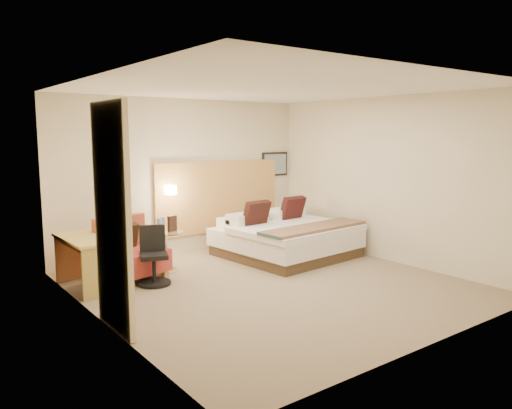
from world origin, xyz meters
TOP-DOWN VIEW (x-y plane):
  - floor at (0.00, 0.00)m, footprint 4.80×5.00m
  - ceiling at (0.00, 0.00)m, footprint 4.80×5.00m
  - wall_back at (0.00, 2.51)m, footprint 4.80×0.02m
  - wall_front at (0.00, -2.51)m, footprint 4.80×0.02m
  - wall_left at (-2.41, 0.00)m, footprint 0.02×5.00m
  - wall_right at (2.41, 0.00)m, footprint 0.02×5.00m
  - headboard_panel at (0.70, 2.47)m, footprint 2.60×0.04m
  - art_frame at (2.02, 2.48)m, footprint 0.62×0.03m
  - art_canvas at (2.02, 2.46)m, footprint 0.54×0.01m
  - lamp_arm at (-0.35, 2.42)m, footprint 0.02×0.12m
  - lamp_shade at (-0.35, 2.36)m, footprint 0.15×0.15m
  - curtain at (-2.36, -0.25)m, footprint 0.06×0.90m
  - bottle_a at (-0.96, 1.55)m, footprint 0.08×0.08m
  - bottle_b at (-0.87, 1.62)m, footprint 0.08×0.08m
  - menu_folder at (-0.76, 1.52)m, footprint 0.15×0.08m
  - bed at (1.23, 1.20)m, footprint 2.15×2.11m
  - lounge_chair at (-1.45, 1.53)m, footprint 1.00×0.92m
  - side_table at (-0.88, 1.54)m, footprint 0.66×0.66m
  - desk at (-2.11, 1.43)m, footprint 0.56×1.15m
  - desk_chair at (-1.31, 1.04)m, footprint 0.59×0.59m

SIDE VIEW (x-z plane):
  - floor at x=0.00m, z-range -0.02..0.00m
  - bed at x=1.23m, z-range -0.17..0.81m
  - desk_chair at x=-1.31m, z-range -0.07..0.74m
  - side_table at x=-0.88m, z-range 0.04..0.65m
  - lounge_chair at x=-1.45m, z-range -0.09..0.80m
  - desk at x=-2.11m, z-range 0.20..0.91m
  - bottle_a at x=-0.96m, z-range 0.62..0.84m
  - bottle_b at x=-0.87m, z-range 0.62..0.84m
  - menu_folder at x=-0.76m, z-range 0.62..0.86m
  - headboard_panel at x=0.70m, z-range 0.30..1.60m
  - lamp_arm at x=-0.35m, z-range 1.14..1.16m
  - lamp_shade at x=-0.35m, z-range 1.07..1.22m
  - curtain at x=-2.36m, z-range 0.01..2.43m
  - wall_back at x=0.00m, z-range 0.00..2.70m
  - wall_front at x=0.00m, z-range 0.00..2.70m
  - wall_left at x=-2.41m, z-range 0.00..2.70m
  - wall_right at x=2.41m, z-range 0.00..2.70m
  - art_frame at x=2.02m, z-range 1.27..1.73m
  - art_canvas at x=2.02m, z-range 1.30..1.70m
  - ceiling at x=0.00m, z-range 2.70..2.72m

